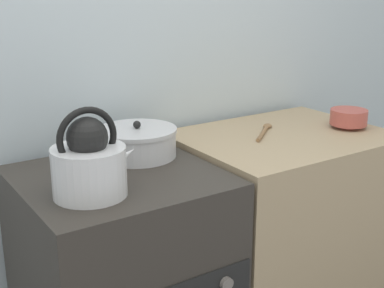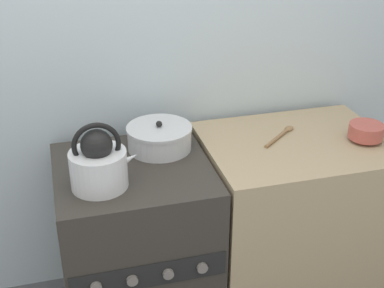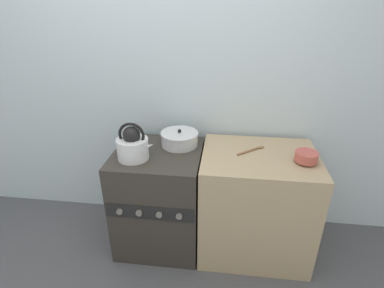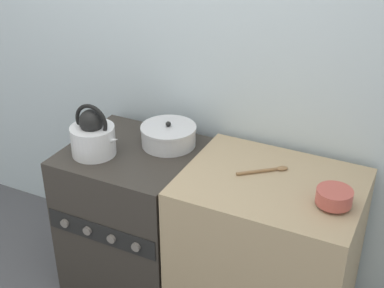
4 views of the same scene
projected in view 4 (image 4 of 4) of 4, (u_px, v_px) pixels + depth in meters
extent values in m
cube|color=silver|center=(167.00, 47.00, 2.84)|extent=(7.00, 0.06, 2.50)
cube|color=#332D28|center=(135.00, 216.00, 2.92)|extent=(0.65, 0.62, 0.83)
cube|color=black|center=(100.00, 234.00, 2.63)|extent=(0.62, 0.01, 0.11)
cylinder|color=slate|center=(65.00, 223.00, 2.70)|extent=(0.04, 0.02, 0.04)
cylinder|color=slate|center=(87.00, 231.00, 2.64)|extent=(0.04, 0.02, 0.04)
cylinder|color=slate|center=(111.00, 239.00, 2.59)|extent=(0.04, 0.02, 0.04)
cylinder|color=slate|center=(136.00, 247.00, 2.54)|extent=(0.04, 0.02, 0.04)
cube|color=tan|center=(266.00, 253.00, 2.63)|extent=(0.83, 0.65, 0.84)
cylinder|color=silver|center=(93.00, 140.00, 2.66)|extent=(0.22, 0.22, 0.15)
sphere|color=black|center=(91.00, 121.00, 2.61)|extent=(0.12, 0.12, 0.12)
torus|color=black|center=(91.00, 122.00, 2.61)|extent=(0.19, 0.02, 0.19)
cone|color=silver|center=(111.00, 141.00, 2.60)|extent=(0.11, 0.05, 0.09)
cylinder|color=silver|center=(169.00, 137.00, 2.75)|extent=(0.28, 0.28, 0.09)
cylinder|color=silver|center=(168.00, 128.00, 2.73)|extent=(0.29, 0.29, 0.01)
sphere|color=black|center=(168.00, 124.00, 2.72)|extent=(0.03, 0.03, 0.03)
cylinder|color=#B75147|center=(333.00, 204.00, 2.26)|extent=(0.07, 0.07, 0.01)
cylinder|color=#B75147|center=(334.00, 197.00, 2.24)|extent=(0.15, 0.15, 0.06)
cylinder|color=olive|center=(257.00, 171.00, 2.49)|extent=(0.16, 0.14, 0.02)
ellipsoid|color=olive|center=(282.00, 168.00, 2.52)|extent=(0.07, 0.06, 0.02)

